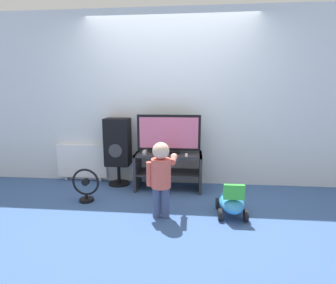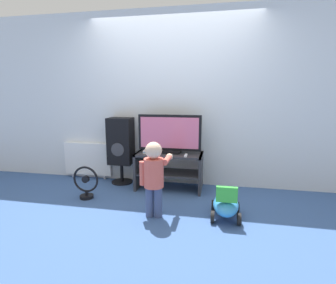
% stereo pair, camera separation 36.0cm
% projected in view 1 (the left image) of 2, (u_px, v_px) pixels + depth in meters
% --- Properties ---
extents(ground_plane, '(16.00, 16.00, 0.00)m').
position_uv_depth(ground_plane, '(167.00, 194.00, 3.66)').
color(ground_plane, '#38568C').
extents(wall_back, '(10.00, 0.06, 2.60)m').
position_uv_depth(wall_back, '(170.00, 99.00, 3.95)').
color(wall_back, silver).
rests_on(wall_back, ground_plane).
extents(tv_stand, '(0.96, 0.46, 0.54)m').
position_uv_depth(tv_stand, '(169.00, 166.00, 3.82)').
color(tv_stand, '#2D2D33').
rests_on(tv_stand, ground_plane).
extents(television, '(0.91, 0.20, 0.55)m').
position_uv_depth(television, '(169.00, 134.00, 3.76)').
color(television, black).
rests_on(television, tv_stand).
extents(game_console, '(0.04, 0.16, 0.04)m').
position_uv_depth(game_console, '(145.00, 152.00, 3.77)').
color(game_console, white).
rests_on(game_console, tv_stand).
extents(remote_primary, '(0.04, 0.13, 0.03)m').
position_uv_depth(remote_primary, '(186.00, 155.00, 3.62)').
color(remote_primary, white).
rests_on(remote_primary, tv_stand).
extents(child, '(0.33, 0.49, 0.87)m').
position_uv_depth(child, '(161.00, 174.00, 2.91)').
color(child, '#3F4C72').
rests_on(child, ground_plane).
extents(speaker_tower, '(0.36, 0.33, 1.02)m').
position_uv_depth(speaker_tower, '(118.00, 143.00, 3.96)').
color(speaker_tower, black).
rests_on(speaker_tower, ground_plane).
extents(floor_fan, '(0.36, 0.18, 0.44)m').
position_uv_depth(floor_fan, '(86.00, 187.00, 3.39)').
color(floor_fan, black).
rests_on(floor_fan, ground_plane).
extents(ride_on_toy, '(0.32, 0.55, 0.42)m').
position_uv_depth(ride_on_toy, '(231.00, 202.00, 3.01)').
color(ride_on_toy, '#338CD1').
rests_on(ride_on_toy, ground_plane).
extents(radiator, '(0.81, 0.08, 0.59)m').
position_uv_depth(radiator, '(82.00, 161.00, 4.19)').
color(radiator, white).
rests_on(radiator, ground_plane).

